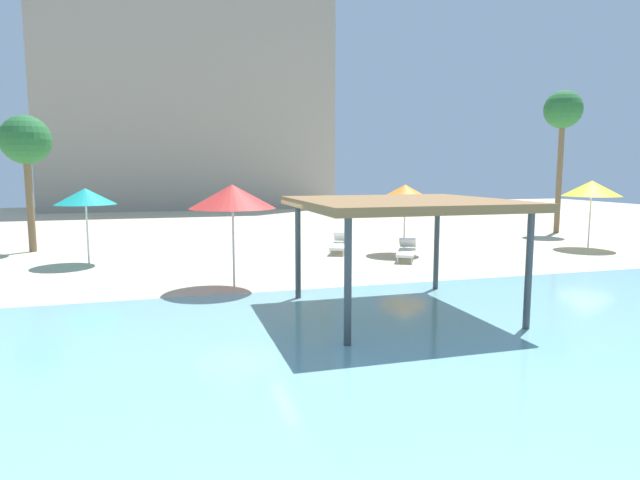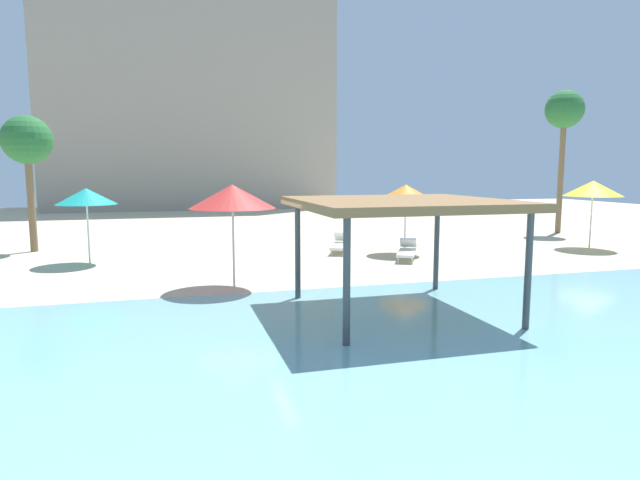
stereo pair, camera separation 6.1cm
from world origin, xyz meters
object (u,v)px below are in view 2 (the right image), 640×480
object	(u,v)px
lounge_chair_1	(407,250)
palm_tree_0	(564,114)
beach_umbrella_orange_4	(406,192)
shade_pavilion	(401,206)
beach_umbrella_teal_6	(86,196)
beach_umbrella_yellow_3	(593,188)
beach_umbrella_red_1	(232,197)
palm_tree_1	(27,143)
lounge_chair_0	(340,244)

from	to	relation	value
lounge_chair_1	palm_tree_0	bearing A→B (deg)	145.57
beach_umbrella_orange_4	palm_tree_0	bearing A→B (deg)	21.79
shade_pavilion	beach_umbrella_orange_4	xyz separation A→B (m)	(3.87, 8.16, -0.03)
beach_umbrella_teal_6	shade_pavilion	bearing A→B (deg)	-49.40
beach_umbrella_yellow_3	beach_umbrella_teal_6	bearing A→B (deg)	175.14
palm_tree_0	beach_umbrella_yellow_3	bearing A→B (deg)	-117.36
shade_pavilion	beach_umbrella_teal_6	world-z (taller)	beach_umbrella_teal_6
palm_tree_0	beach_umbrella_orange_4	bearing A→B (deg)	-158.21
beach_umbrella_red_1	palm_tree_1	world-z (taller)	palm_tree_1
shade_pavilion	palm_tree_1	xyz separation A→B (m)	(-10.23, 12.63, 1.87)
beach_umbrella_teal_6	palm_tree_1	world-z (taller)	palm_tree_1
lounge_chair_1	palm_tree_0	size ratio (longest dim) A/B	0.27
lounge_chair_1	palm_tree_0	distance (m)	13.77
beach_umbrella_teal_6	palm_tree_0	distance (m)	22.76
beach_umbrella_teal_6	lounge_chair_0	size ratio (longest dim) A/B	1.33
lounge_chair_1	lounge_chair_0	bearing A→B (deg)	-113.33
beach_umbrella_teal_6	lounge_chair_1	size ratio (longest dim) A/B	1.34
beach_umbrella_teal_6	palm_tree_1	size ratio (longest dim) A/B	0.49
beach_umbrella_teal_6	lounge_chair_1	xyz separation A→B (m)	(11.02, -2.19, -2.01)
beach_umbrella_teal_6	palm_tree_1	distance (m)	4.87
shade_pavilion	palm_tree_1	world-z (taller)	palm_tree_1
shade_pavilion	lounge_chair_0	size ratio (longest dim) A/B	2.29
palm_tree_0	palm_tree_1	world-z (taller)	palm_tree_0
shade_pavilion	palm_tree_0	xyz separation A→B (m)	(14.50, 12.41, 3.65)
beach_umbrella_yellow_3	palm_tree_0	world-z (taller)	palm_tree_0
palm_tree_0	palm_tree_1	xyz separation A→B (m)	(-24.72, 0.22, -1.78)
beach_umbrella_orange_4	lounge_chair_0	distance (m)	3.27
lounge_chair_0	palm_tree_1	xyz separation A→B (m)	(-11.75, 3.52, 3.97)
beach_umbrella_yellow_3	beach_umbrella_orange_4	xyz separation A→B (m)	(-7.99, 0.85, -0.08)
shade_pavilion	palm_tree_0	world-z (taller)	palm_tree_0
palm_tree_1	lounge_chair_0	bearing A→B (deg)	-16.68
shade_pavilion	palm_tree_1	size ratio (longest dim) A/B	0.84
beach_umbrella_orange_4	beach_umbrella_teal_6	distance (m)	11.59
palm_tree_1	lounge_chair_1	bearing A→B (deg)	-23.32
lounge_chair_1	palm_tree_1	xyz separation A→B (m)	(-13.56, 5.84, 3.97)
beach_umbrella_red_1	beach_umbrella_teal_6	bearing A→B (deg)	129.71
beach_umbrella_teal_6	lounge_chair_0	world-z (taller)	beach_umbrella_teal_6
beach_umbrella_yellow_3	palm_tree_1	distance (m)	22.79
beach_umbrella_orange_4	lounge_chair_1	bearing A→B (deg)	-111.36
beach_umbrella_orange_4	lounge_chair_0	bearing A→B (deg)	158.03
beach_umbrella_yellow_3	palm_tree_1	xyz separation A→B (m)	(-22.08, 5.32, 1.82)
beach_umbrella_red_1	palm_tree_0	bearing A→B (deg)	26.11
lounge_chair_0	lounge_chair_1	world-z (taller)	same
lounge_chair_1	beach_umbrella_red_1	bearing A→B (deg)	-36.14
palm_tree_0	beach_umbrella_teal_6	bearing A→B (deg)	-171.19
lounge_chair_1	beach_umbrella_orange_4	bearing A→B (deg)	-172.53
beach_umbrella_red_1	lounge_chair_1	distance (m)	7.64
shade_pavilion	beach_umbrella_yellow_3	size ratio (longest dim) A/B	1.61
beach_umbrella_red_1	lounge_chair_1	xyz separation A→B (m)	(6.63, 3.10, -2.19)
beach_umbrella_red_1	beach_umbrella_orange_4	size ratio (longest dim) A/B	1.06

